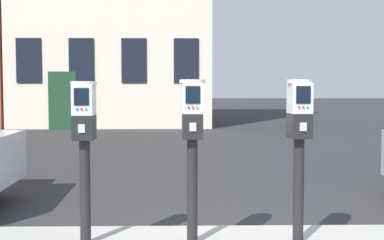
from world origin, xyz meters
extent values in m
cylinder|color=black|center=(-1.20, -0.34, 0.58)|extent=(0.09, 0.09, 0.89)
cube|color=black|center=(-1.20, -0.34, 1.13)|extent=(0.17, 0.24, 0.21)
cube|color=#A5A8AD|center=(-1.20, -0.47, 1.13)|extent=(0.06, 0.01, 0.07)
cube|color=#B7BABF|center=(-1.20, -0.34, 1.36)|extent=(0.17, 0.23, 0.25)
cube|color=black|center=(-1.20, -0.46, 1.39)|extent=(0.12, 0.01, 0.14)
cylinder|color=blue|center=(-1.23, -0.46, 1.29)|extent=(0.02, 0.01, 0.02)
cylinder|color=red|center=(-1.20, -0.46, 1.29)|extent=(0.02, 0.01, 0.02)
cylinder|color=green|center=(-1.16, -0.46, 1.29)|extent=(0.02, 0.01, 0.02)
cylinder|color=#B7BABF|center=(-1.20, -0.34, 1.50)|extent=(0.22, 0.22, 0.03)
cylinder|color=black|center=(-0.30, -0.34, 0.59)|extent=(0.09, 0.09, 0.90)
cube|color=black|center=(-0.30, -0.34, 1.14)|extent=(0.17, 0.24, 0.21)
cube|color=#A5A8AD|center=(-0.30, -0.47, 1.14)|extent=(0.06, 0.01, 0.07)
cube|color=#B7BABF|center=(-0.30, -0.34, 1.37)|extent=(0.17, 0.23, 0.25)
cube|color=black|center=(-0.30, -0.46, 1.40)|extent=(0.12, 0.01, 0.14)
cylinder|color=blue|center=(-0.33, -0.46, 1.30)|extent=(0.02, 0.01, 0.02)
cylinder|color=red|center=(-0.30, -0.46, 1.30)|extent=(0.02, 0.01, 0.02)
cylinder|color=green|center=(-0.26, -0.46, 1.30)|extent=(0.02, 0.01, 0.02)
cylinder|color=#B7BABF|center=(-0.30, -0.34, 1.51)|extent=(0.22, 0.22, 0.03)
cylinder|color=black|center=(0.60, -0.34, 0.59)|extent=(0.09, 0.09, 0.90)
cube|color=black|center=(0.60, -0.34, 1.14)|extent=(0.17, 0.24, 0.21)
cube|color=#A5A8AD|center=(0.61, -0.47, 1.14)|extent=(0.06, 0.01, 0.07)
cube|color=#B7BABF|center=(0.60, -0.34, 1.37)|extent=(0.17, 0.23, 0.25)
cube|color=black|center=(0.61, -0.46, 1.40)|extent=(0.12, 0.01, 0.14)
cylinder|color=blue|center=(0.57, -0.46, 1.30)|extent=(0.02, 0.01, 0.02)
cylinder|color=red|center=(0.61, -0.46, 1.30)|extent=(0.02, 0.01, 0.02)
cylinder|color=green|center=(0.64, -0.46, 1.30)|extent=(0.02, 0.01, 0.02)
cylinder|color=#B7BABF|center=(0.60, -0.34, 1.51)|extent=(0.22, 0.22, 0.03)
cube|color=black|center=(-5.93, 13.81, 2.50)|extent=(0.90, 0.06, 1.60)
cube|color=black|center=(-4.03, 13.81, 2.50)|extent=(0.90, 0.06, 1.60)
cube|color=black|center=(-2.13, 13.81, 2.50)|extent=(0.90, 0.06, 1.60)
cube|color=black|center=(-0.24, 13.81, 2.50)|extent=(0.90, 0.06, 1.60)
cube|color=#193823|center=(-4.74, 13.81, 1.05)|extent=(1.00, 0.07, 2.10)
camera|label=1|loc=(-0.38, -4.55, 1.44)|focal=47.09mm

